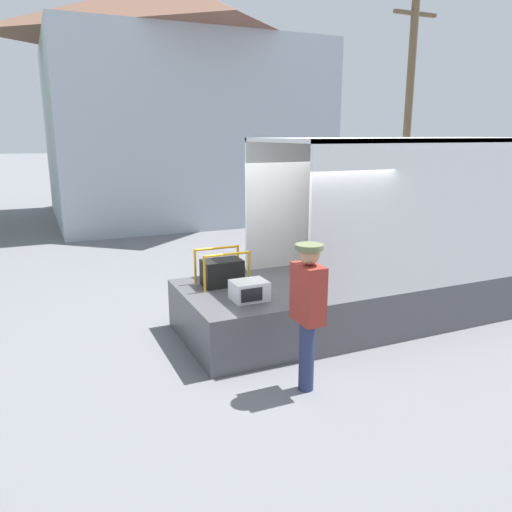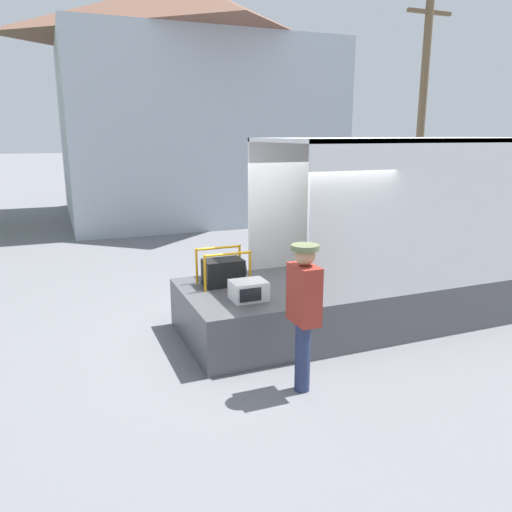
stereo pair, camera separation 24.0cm
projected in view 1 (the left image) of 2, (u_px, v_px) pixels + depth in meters
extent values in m
plane|color=slate|center=(273.00, 334.00, 7.55)|extent=(160.00, 160.00, 0.00)
cube|color=#4C4C51|center=(392.00, 292.00, 8.35)|extent=(4.45, 2.10, 0.75)
cube|color=white|center=(360.00, 199.00, 8.91)|extent=(4.45, 0.06, 2.14)
cube|color=white|center=(446.00, 215.00, 7.10)|extent=(4.45, 0.06, 2.14)
cube|color=white|center=(497.00, 199.00, 8.87)|extent=(0.06, 2.10, 2.14)
cube|color=white|center=(403.00, 140.00, 7.75)|extent=(4.45, 2.10, 0.06)
cylinder|color=yellow|center=(340.00, 264.00, 7.96)|extent=(0.28, 0.28, 0.35)
cube|color=#2D7F33|center=(389.00, 273.00, 7.44)|extent=(0.44, 0.32, 0.35)
cube|color=#4C4C51|center=(231.00, 317.00, 7.20)|extent=(1.34, 2.00, 0.75)
cube|color=white|center=(249.00, 290.00, 6.76)|extent=(0.47, 0.38, 0.27)
cube|color=black|center=(252.00, 295.00, 6.57)|extent=(0.30, 0.01, 0.18)
cube|color=black|center=(222.00, 273.00, 7.41)|extent=(0.58, 0.38, 0.39)
cylinder|color=slate|center=(236.00, 270.00, 7.50)|extent=(0.22, 0.21, 0.21)
cylinder|color=orange|center=(205.00, 274.00, 7.06)|extent=(0.04, 0.04, 0.54)
cylinder|color=orange|center=(249.00, 269.00, 7.34)|extent=(0.04, 0.04, 0.54)
cylinder|color=orange|center=(195.00, 267.00, 7.45)|extent=(0.04, 0.04, 0.54)
cylinder|color=orange|center=(238.00, 262.00, 7.73)|extent=(0.04, 0.04, 0.54)
cylinder|color=orange|center=(227.00, 254.00, 7.14)|extent=(0.69, 0.04, 0.04)
cylinder|color=orange|center=(217.00, 248.00, 7.53)|extent=(0.69, 0.04, 0.04)
cylinder|color=navy|center=(307.00, 356.00, 5.82)|extent=(0.18, 0.18, 0.85)
cube|color=maroon|center=(308.00, 294.00, 5.64)|extent=(0.24, 0.44, 0.67)
sphere|color=tan|center=(309.00, 255.00, 5.53)|extent=(0.23, 0.23, 0.23)
cylinder|color=#606B47|center=(309.00, 247.00, 5.51)|extent=(0.32, 0.32, 0.06)
cube|color=#A8B2BC|center=(180.00, 133.00, 18.30)|extent=(8.92, 7.62, 5.99)
pyramid|color=brown|center=(175.00, 13.00, 17.34)|extent=(9.36, 8.00, 2.10)
cylinder|color=brown|center=(408.00, 110.00, 18.02)|extent=(0.28, 0.28, 7.60)
cube|color=brown|center=(415.00, 13.00, 17.26)|extent=(1.80, 0.14, 0.12)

